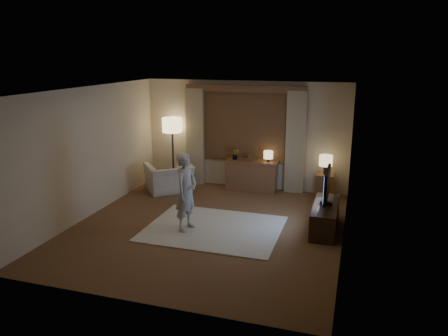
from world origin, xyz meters
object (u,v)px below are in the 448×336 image
at_px(tv_stand, 325,217).
at_px(person, 186,192).
at_px(sideboard, 251,176).
at_px(armchair, 169,178).
at_px(side_table, 324,186).

distance_m(tv_stand, person, 2.64).
xyz_separation_m(sideboard, person, (-0.57, -2.75, 0.41)).
distance_m(sideboard, person, 2.84).
bearing_deg(tv_stand, armchair, 160.95).
height_order(armchair, side_table, armchair).
height_order(sideboard, side_table, sideboard).
bearing_deg(person, sideboard, -2.79).
bearing_deg(person, tv_stand, -63.54).
height_order(armchair, person, person).
height_order(sideboard, armchair, sideboard).
xyz_separation_m(armchair, person, (1.29, -2.08, 0.42)).
bearing_deg(armchair, sideboard, 159.54).
bearing_deg(tv_stand, sideboard, 134.03).
bearing_deg(armchair, person, 81.32).
relative_size(sideboard, person, 0.81).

